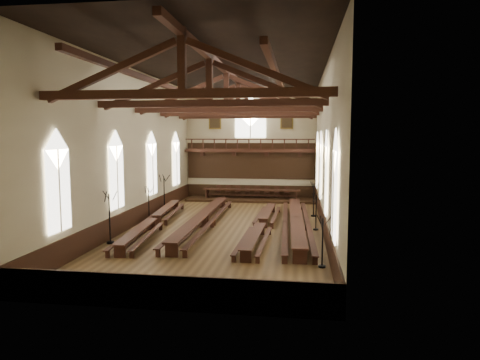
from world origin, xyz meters
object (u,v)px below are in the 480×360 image
object	(u,v)px
candelabrum_left_near	(110,228)
refectory_row_c	(262,223)
high_table	(251,191)
refectory_row_d	(296,220)
candelabrum_right_far	(314,206)
candelabrum_right_mid	(316,219)
refectory_row_a	(154,220)
refectory_row_b	(203,217)
candelabrum_left_far	(164,201)
candelabrum_left_mid	(149,211)
candelabrum_right_near	(322,252)
dais	(251,199)

from	to	relation	value
candelabrum_left_near	refectory_row_c	bearing A→B (deg)	27.27
refectory_row_c	high_table	bearing A→B (deg)	99.49
refectory_row_d	candelabrum_right_far	bearing A→B (deg)	75.19
candelabrum_left_near	candelabrum_right_mid	distance (m)	12.12
refectory_row_a	candelabrum_right_far	size ratio (longest dim) A/B	5.59
refectory_row_c	candelabrum_left_near	bearing A→B (deg)	-152.73
refectory_row_b	candelabrum_right_far	distance (m)	8.38
refectory_row_c	candelabrum_right_far	bearing A→B (deg)	58.45
refectory_row_b	candelabrum_left_far	world-z (taller)	candelabrum_left_far
candelabrum_left_mid	candelabrum_right_mid	size ratio (longest dim) A/B	1.04
refectory_row_a	candelabrum_left_mid	xyz separation A→B (m)	(-0.98, 1.88, 0.21)
candelabrum_right_near	candelabrum_right_mid	bearing A→B (deg)	90.00
candelabrum_left_mid	candelabrum_left_far	bearing A→B (deg)	90.00
candelabrum_left_near	candelabrum_right_near	world-z (taller)	candelabrum_left_near
candelabrum_right_near	candelabrum_right_far	distance (m)	12.04
candelabrum_right_near	candelabrum_right_mid	xyz separation A→B (m)	(0.00, 7.55, -0.01)
refectory_row_a	candelabrum_right_far	world-z (taller)	candelabrum_right_far
candelabrum_right_far	candelabrum_right_mid	bearing A→B (deg)	-90.00
candelabrum_left_far	candelabrum_right_near	xyz separation A→B (m)	(11.10, -12.04, -0.17)
refectory_row_c	refectory_row_d	world-z (taller)	refectory_row_d
refectory_row_b	refectory_row_c	bearing A→B (deg)	-13.56
candelabrum_left_near	candelabrum_left_far	distance (m)	9.35
refectory_row_a	candelabrum_left_far	world-z (taller)	candelabrum_left_far
high_table	candelabrum_right_far	bearing A→B (deg)	-52.41
refectory_row_c	candelabrum_right_near	world-z (taller)	candelabrum_right_near
refectory_row_a	refectory_row_d	size ratio (longest dim) A/B	0.93
candelabrum_right_mid	candelabrum_right_far	world-z (taller)	candelabrum_right_far
refectory_row_b	high_table	bearing A→B (deg)	80.71
candelabrum_right_mid	refectory_row_d	bearing A→B (deg)	-177.71
refectory_row_a	refectory_row_d	xyz separation A→B (m)	(8.92, 0.67, 0.08)
high_table	candelabrum_right_mid	xyz separation A→B (m)	(5.30, -11.38, -0.19)
refectory_row_b	candelabrum_right_near	distance (m)	10.48
refectory_row_a	candelabrum_left_near	world-z (taller)	candelabrum_left_near
high_table	refectory_row_d	bearing A→B (deg)	-70.26
refectory_row_c	candelabrum_left_near	distance (m)	8.83
refectory_row_b	dais	xyz separation A→B (m)	(1.84, 11.26, -0.48)
candelabrum_left_far	candelabrum_right_mid	size ratio (longest dim) A/B	1.25
refectory_row_b	candelabrum_right_near	world-z (taller)	candelabrum_right_near
candelabrum_left_mid	high_table	bearing A→B (deg)	60.42
dais	candelabrum_left_mid	xyz separation A→B (m)	(-5.80, -10.22, 0.63)
refectory_row_d	candelabrum_right_far	xyz separation A→B (m)	(1.20, 4.54, 0.17)
high_table	candelabrum_left_near	size ratio (longest dim) A/B	3.05
candelabrum_left_mid	candelabrum_right_mid	bearing A→B (deg)	-5.95
dais	high_table	bearing A→B (deg)	-90.00
refectory_row_c	dais	distance (m)	12.37
high_table	candelabrum_right_mid	size ratio (longest dim) A/B	3.77
candelabrum_right_far	refectory_row_a	bearing A→B (deg)	-152.73
dais	candelabrum_right_far	world-z (taller)	candelabrum_right_far
refectory_row_d	refectory_row_a	bearing A→B (deg)	-175.67
dais	high_table	distance (m)	0.79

